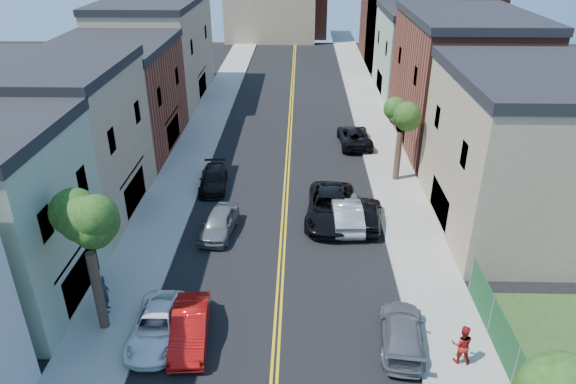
# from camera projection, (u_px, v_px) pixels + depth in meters

# --- Properties ---
(sidewalk_left) EXTENTS (3.20, 100.00, 0.15)m
(sidewalk_left) POSITION_uv_depth(u_px,v_px,m) (202.00, 130.00, 47.02)
(sidewalk_left) COLOR gray
(sidewalk_left) RESTS_ON ground
(sidewalk_right) EXTENTS (3.20, 100.00, 0.15)m
(sidewalk_right) POSITION_uv_depth(u_px,v_px,m) (378.00, 131.00, 46.67)
(sidewalk_right) COLOR gray
(sidewalk_right) RESTS_ON ground
(curb_left) EXTENTS (0.30, 100.00, 0.15)m
(curb_left) POSITION_uv_depth(u_px,v_px,m) (222.00, 130.00, 46.98)
(curb_left) COLOR gray
(curb_left) RESTS_ON ground
(curb_right) EXTENTS (0.30, 100.00, 0.15)m
(curb_right) POSITION_uv_depth(u_px,v_px,m) (358.00, 131.00, 46.71)
(curb_right) COLOR gray
(curb_right) RESTS_ON ground
(bldg_left_tan_near) EXTENTS (9.00, 10.00, 9.00)m
(bldg_left_tan_near) POSITION_uv_depth(u_px,v_px,m) (56.00, 146.00, 31.79)
(bldg_left_tan_near) COLOR #998466
(bldg_left_tan_near) RESTS_ON ground
(bldg_left_brick) EXTENTS (9.00, 12.00, 8.00)m
(bldg_left_brick) POSITION_uv_depth(u_px,v_px,m) (115.00, 100.00, 41.81)
(bldg_left_brick) COLOR brown
(bldg_left_brick) RESTS_ON ground
(bldg_left_tan_far) EXTENTS (9.00, 16.00, 9.50)m
(bldg_left_tan_far) POSITION_uv_depth(u_px,v_px,m) (157.00, 53.00, 53.93)
(bldg_left_tan_far) COLOR #998466
(bldg_left_tan_far) RESTS_ON ground
(bldg_right_tan) EXTENTS (9.00, 12.00, 9.00)m
(bldg_right_tan) POSITION_uv_depth(u_px,v_px,m) (524.00, 157.00, 30.28)
(bldg_right_tan) COLOR #998466
(bldg_right_tan) RESTS_ON ground
(bldg_right_brick) EXTENTS (9.00, 14.00, 10.00)m
(bldg_right_brick) POSITION_uv_depth(u_px,v_px,m) (460.00, 84.00, 42.51)
(bldg_right_brick) COLOR brown
(bldg_right_brick) RESTS_ON ground
(bldg_right_palegrn) EXTENTS (9.00, 12.00, 8.50)m
(bldg_right_palegrn) POSITION_uv_depth(u_px,v_px,m) (424.00, 55.00, 55.31)
(bldg_right_palegrn) COLOR gray
(bldg_right_palegrn) RESTS_ON ground
(church) EXTENTS (16.20, 14.20, 22.60)m
(church) POSITION_uv_depth(u_px,v_px,m) (420.00, 6.00, 67.30)
(church) COLOR #4C2319
(church) RESTS_ON ground
(backdrop_left) EXTENTS (14.00, 8.00, 12.00)m
(backdrop_left) POSITION_uv_depth(u_px,v_px,m) (270.00, 1.00, 81.61)
(backdrop_left) COLOR #998466
(backdrop_left) RESTS_ON ground
(backdrop_center) EXTENTS (10.00, 8.00, 10.00)m
(backdrop_center) POSITION_uv_depth(u_px,v_px,m) (296.00, 4.00, 85.54)
(backdrop_center) COLOR brown
(backdrop_center) RESTS_ON ground
(tree_left_mid) EXTENTS (5.20, 5.20, 9.29)m
(tree_left_mid) POSITION_uv_depth(u_px,v_px,m) (80.00, 202.00, 20.92)
(tree_left_mid) COLOR #3C281E
(tree_left_mid) RESTS_ON sidewalk_left
(tree_right_far) EXTENTS (4.40, 4.40, 8.03)m
(tree_right_far) POSITION_uv_depth(u_px,v_px,m) (403.00, 104.00, 35.19)
(tree_right_far) COLOR #3C281E
(tree_right_far) RESTS_ON sidewalk_right
(red_sedan) EXTENTS (1.93, 4.50, 1.44)m
(red_sedan) POSITION_uv_depth(u_px,v_px,m) (190.00, 328.00, 22.89)
(red_sedan) COLOR red
(red_sedan) RESTS_ON ground
(white_pickup) EXTENTS (2.22, 4.68, 1.29)m
(white_pickup) POSITION_uv_depth(u_px,v_px,m) (157.00, 326.00, 23.09)
(white_pickup) COLOR white
(white_pickup) RESTS_ON ground
(grey_car_left) EXTENTS (2.23, 4.42, 1.45)m
(grey_car_left) POSITION_uv_depth(u_px,v_px,m) (219.00, 223.00, 30.95)
(grey_car_left) COLOR slate
(grey_car_left) RESTS_ON ground
(black_car_left) EXTENTS (2.14, 4.60, 1.30)m
(black_car_left) POSITION_uv_depth(u_px,v_px,m) (213.00, 179.00, 36.49)
(black_car_left) COLOR black
(black_car_left) RESTS_ON ground
(grey_car_right) EXTENTS (2.43, 4.78, 1.33)m
(grey_car_right) POSITION_uv_depth(u_px,v_px,m) (402.00, 332.00, 22.72)
(grey_car_right) COLOR #5B5D63
(grey_car_right) RESTS_ON ground
(black_car_right) EXTENTS (2.39, 4.68, 1.53)m
(black_car_right) POSITION_uv_depth(u_px,v_px,m) (367.00, 214.00, 31.86)
(black_car_right) COLOR black
(black_car_right) RESTS_ON ground
(silver_car_right) EXTENTS (1.99, 5.11, 1.66)m
(silver_car_right) POSITION_uv_depth(u_px,v_px,m) (346.00, 212.00, 31.95)
(silver_car_right) COLOR #96999D
(silver_car_right) RESTS_ON ground
(dark_car_right_far) EXTENTS (2.78, 5.52, 1.50)m
(dark_car_right_far) POSITION_uv_depth(u_px,v_px,m) (354.00, 136.00, 43.63)
(dark_car_right_far) COLOR black
(dark_car_right_far) RESTS_ON ground
(black_suv_lane) EXTENTS (3.44, 6.52, 1.75)m
(black_suv_lane) POSITION_uv_depth(u_px,v_px,m) (330.00, 207.00, 32.39)
(black_suv_lane) COLOR black
(black_suv_lane) RESTS_ON ground
(pedestrian_left) EXTENTS (0.68, 0.83, 1.97)m
(pedestrian_left) POSITION_uv_depth(u_px,v_px,m) (104.00, 294.00, 24.35)
(pedestrian_left) COLOR #27272F
(pedestrian_left) RESTS_ON sidewalk_left
(pedestrian_right) EXTENTS (0.98, 0.82, 1.82)m
(pedestrian_right) POSITION_uv_depth(u_px,v_px,m) (462.00, 344.00, 21.51)
(pedestrian_right) COLOR maroon
(pedestrian_right) RESTS_ON sidewalk_right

